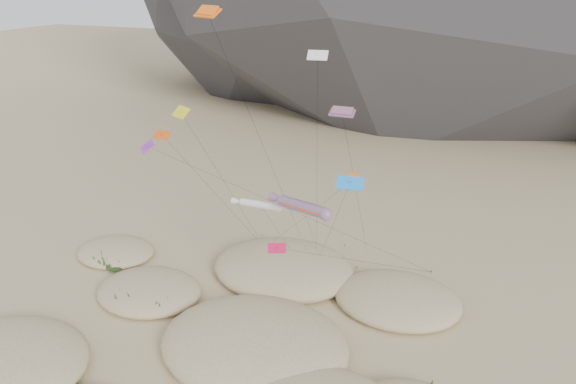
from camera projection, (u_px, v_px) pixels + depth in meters
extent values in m
plane|color=#CCB789|center=(211.00, 366.00, 50.06)|extent=(500.00, 500.00, 0.00)
ellipsoid|color=#CCB789|center=(4.00, 362.00, 49.36)|extent=(15.53, 13.20, 3.34)
ellipsoid|color=#CCB789|center=(149.00, 291.00, 60.50)|extent=(11.60, 9.86, 2.56)
ellipsoid|color=#CCB789|center=(254.00, 344.00, 51.45)|extent=(17.71, 15.06, 4.18)
ellipsoid|color=#CCB789|center=(283.00, 268.00, 64.63)|extent=(16.45, 13.98, 3.76)
ellipsoid|color=#CCB789|center=(397.00, 299.00, 58.89)|extent=(13.33, 11.33, 2.99)
ellipsoid|color=#CCB789|center=(116.00, 252.00, 69.13)|extent=(9.79, 8.32, 2.15)
ellipsoid|color=black|center=(42.00, 336.00, 52.82)|extent=(2.02, 1.72, 0.60)
ellipsoid|color=black|center=(125.00, 299.00, 58.69)|extent=(2.52, 2.15, 0.76)
ellipsoid|color=black|center=(160.00, 306.00, 57.69)|extent=(2.46, 2.10, 0.74)
ellipsoid|color=black|center=(252.00, 343.00, 51.31)|extent=(3.28, 2.81, 0.98)
ellipsoid|color=black|center=(306.00, 337.00, 52.28)|extent=(2.85, 2.44, 0.85)
ellipsoid|color=black|center=(232.00, 355.00, 50.08)|extent=(2.45, 2.10, 0.73)
ellipsoid|color=black|center=(259.00, 264.00, 65.14)|extent=(3.15, 2.69, 0.94)
ellipsoid|color=black|center=(267.00, 288.00, 60.55)|extent=(2.38, 2.04, 0.72)
ellipsoid|color=black|center=(394.00, 311.00, 56.78)|extent=(2.58, 2.21, 0.78)
ellipsoid|color=black|center=(373.00, 313.00, 56.60)|extent=(1.86, 1.59, 0.56)
ellipsoid|color=black|center=(102.00, 263.00, 66.50)|extent=(2.01, 1.72, 0.60)
ellipsoid|color=black|center=(115.00, 268.00, 65.55)|extent=(1.72, 1.47, 0.52)
cylinder|color=#3F2D1E|center=(265.00, 247.00, 71.02)|extent=(0.08, 0.08, 0.30)
cylinder|color=#3F2D1E|center=(291.00, 242.00, 72.21)|extent=(0.08, 0.08, 0.30)
cylinder|color=#3F2D1E|center=(317.00, 264.00, 66.99)|extent=(0.08, 0.08, 0.30)
cylinder|color=#3F2D1E|center=(345.00, 245.00, 71.39)|extent=(0.08, 0.08, 0.30)
cylinder|color=#3F2D1E|center=(357.00, 267.00, 66.18)|extent=(0.08, 0.08, 0.30)
cylinder|color=#3F2D1E|center=(262.00, 235.00, 74.10)|extent=(0.08, 0.08, 0.30)
cylinder|color=#3F2D1E|center=(432.00, 271.00, 65.29)|extent=(0.08, 0.08, 0.30)
cylinder|color=#3F2D1E|center=(248.00, 253.00, 69.39)|extent=(0.08, 0.08, 0.30)
cylinder|color=#FF511A|center=(303.00, 207.00, 51.72)|extent=(6.00, 3.81, 1.75)
sphere|color=#FF511A|center=(326.00, 215.00, 49.49)|extent=(1.17, 1.17, 1.17)
cone|color=#FF511A|center=(280.00, 199.00, 54.18)|extent=(2.71, 2.05, 1.25)
cylinder|color=black|center=(311.00, 230.00, 61.47)|extent=(3.84, 15.71, 12.54)
cylinder|color=silver|center=(260.00, 205.00, 56.45)|extent=(4.66, 1.46, 1.05)
sphere|color=silver|center=(279.00, 208.00, 55.29)|extent=(0.77, 0.77, 0.77)
cone|color=silver|center=(240.00, 202.00, 57.74)|extent=(1.95, 0.95, 0.78)
cylinder|color=black|center=(280.00, 235.00, 62.38)|extent=(0.55, 9.31, 10.86)
cube|color=#FF670D|center=(207.00, 13.00, 49.98)|extent=(3.08, 2.18, 0.84)
cube|color=#FF670D|center=(207.00, 10.00, 49.90)|extent=(2.59, 1.78, 0.82)
cylinder|color=black|center=(263.00, 146.00, 62.04)|extent=(2.98, 16.56, 29.30)
cube|color=#FE321A|center=(342.00, 113.00, 52.42)|extent=(2.42, 1.05, 0.66)
cube|color=#FE321A|center=(342.00, 110.00, 52.33)|extent=(2.06, 0.83, 0.66)
cylinder|color=black|center=(356.00, 192.00, 61.36)|extent=(0.40, 12.12, 20.43)
cube|color=#C71242|center=(277.00, 248.00, 54.51)|extent=(1.97, 1.53, 0.70)
cube|color=#C71242|center=(277.00, 249.00, 54.57)|extent=(0.28, 0.29, 0.60)
cylinder|color=black|center=(361.00, 261.00, 59.92)|extent=(13.36, 14.64, 7.66)
cube|color=yellow|center=(181.00, 112.00, 52.47)|extent=(2.26, 1.82, 0.89)
cube|color=yellow|center=(181.00, 114.00, 52.53)|extent=(0.36, 0.39, 0.68)
cylinder|color=black|center=(229.00, 190.00, 61.76)|extent=(2.18, 13.65, 20.42)
cube|color=purple|center=(147.00, 146.00, 58.02)|extent=(2.57, 2.65, 0.94)
cube|color=purple|center=(147.00, 148.00, 58.08)|extent=(0.40, 0.41, 0.83)
cylinder|color=black|center=(298.00, 213.00, 61.67)|extent=(28.51, 13.14, 15.81)
cube|color=#1B81E7|center=(350.00, 183.00, 45.09)|extent=(2.30, 1.45, 0.76)
cube|color=#1B81E7|center=(350.00, 185.00, 45.14)|extent=(0.28, 0.23, 0.75)
cylinder|color=black|center=(330.00, 232.00, 56.06)|extent=(7.79, 15.08, 16.90)
cube|color=#C04A12|center=(162.00, 135.00, 53.74)|extent=(1.71, 0.87, 0.69)
cube|color=#C04A12|center=(162.00, 136.00, 53.79)|extent=(0.21, 0.22, 0.58)
cylinder|color=black|center=(221.00, 199.00, 62.40)|extent=(4.27, 14.02, 18.10)
cube|color=#FE510D|center=(353.00, 180.00, 46.96)|extent=(1.49, 2.05, 0.79)
cube|color=#FE510D|center=(353.00, 182.00, 47.01)|extent=(0.33, 0.30, 0.62)
cylinder|color=black|center=(300.00, 221.00, 59.01)|extent=(15.02, 14.88, 16.45)
cube|color=white|center=(318.00, 55.00, 51.83)|extent=(2.03, 1.23, 0.82)
cube|color=white|center=(318.00, 57.00, 51.88)|extent=(0.27, 0.32, 0.63)
cylinder|color=black|center=(317.00, 173.00, 59.43)|extent=(1.70, 6.00, 25.46)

